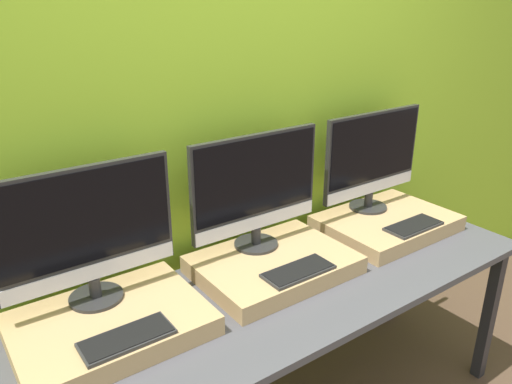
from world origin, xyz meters
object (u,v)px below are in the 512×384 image
monitor_left (87,231)px  keyboard_left (127,338)px  keyboard_center (298,271)px  keyboard_right (414,226)px  monitor_right (373,157)px  monitor_center (256,187)px

monitor_left → keyboard_left: (0.00, -0.27, -0.25)m
monitor_left → keyboard_center: (0.67, -0.27, -0.25)m
keyboard_center → keyboard_right: 0.67m
keyboard_right → monitor_left: bearing=168.6°
keyboard_left → keyboard_center: same height
keyboard_left → monitor_right: (1.35, 0.27, 0.25)m
monitor_left → keyboard_right: size_ratio=2.11×
monitor_center → keyboard_left: bearing=-158.1°
keyboard_left → keyboard_center: size_ratio=1.00×
keyboard_left → keyboard_center: bearing=0.0°
keyboard_left → monitor_center: bearing=21.9°
monitor_left → monitor_right: (1.35, 0.00, 0.00)m
keyboard_center → keyboard_right: same height
keyboard_center → keyboard_right: (0.67, 0.00, 0.00)m
keyboard_center → monitor_center: bearing=90.0°
monitor_right → monitor_center: bearing=180.0°
monitor_right → keyboard_right: size_ratio=2.11×
keyboard_center → keyboard_left: bearing=180.0°
keyboard_center → keyboard_right: size_ratio=1.00×
monitor_left → keyboard_left: size_ratio=2.11×
monitor_left → monitor_right: bearing=0.0°
keyboard_center → keyboard_right: bearing=0.0°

